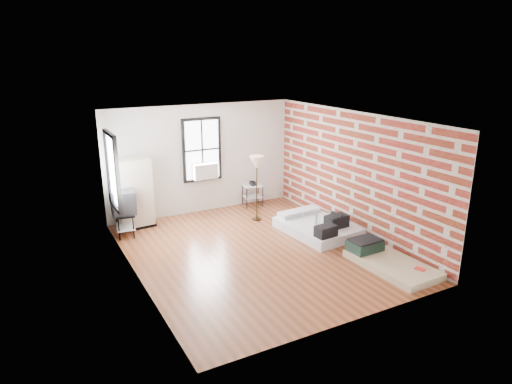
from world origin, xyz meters
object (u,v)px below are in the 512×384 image
mattress_bare (385,260)px  floor_lamp (257,166)px  mattress_main (318,227)px  tv_stand (123,203)px  wardrobe (134,194)px  side_table (253,189)px

mattress_bare → floor_lamp: bearing=104.3°
floor_lamp → mattress_main: bearing=-60.3°
mattress_main → tv_stand: (-3.96, 2.03, 0.61)m
mattress_main → tv_stand: tv_stand is taller
wardrobe → floor_lamp: size_ratio=1.02×
floor_lamp → wardrobe: bearing=161.3°
wardrobe → side_table: wardrobe is taller
wardrobe → tv_stand: (-0.34, -0.37, -0.06)m
wardrobe → tv_stand: 0.51m
side_table → tv_stand: size_ratio=0.65×
mattress_bare → side_table: size_ratio=2.65×
mattress_main → floor_lamp: (-0.83, 1.46, 1.24)m
mattress_bare → side_table: 4.53m
side_table → mattress_main: bearing=-80.5°
side_table → floor_lamp: 1.44m
mattress_main → side_table: side_table is taller
mattress_bare → tv_stand: size_ratio=1.72×
floor_lamp → tv_stand: (-3.13, 0.57, -0.63)m
mattress_main → floor_lamp: size_ratio=1.16×
tv_stand → side_table: bearing=14.3°
tv_stand → mattress_main: bearing=-19.9°
side_table → tv_stand: (-3.55, -0.44, 0.30)m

